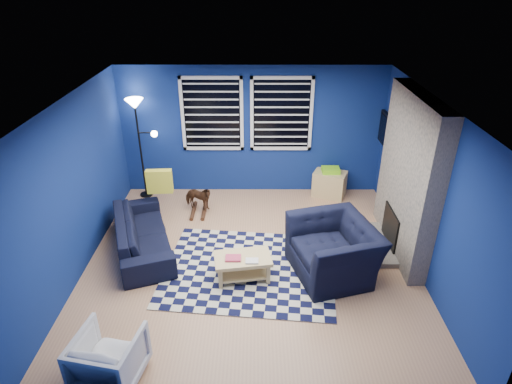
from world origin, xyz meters
TOP-DOWN VIEW (x-y plane):
  - floor at (0.00, 0.00)m, footprint 5.00×5.00m
  - ceiling at (0.00, 0.00)m, footprint 5.00×5.00m
  - wall_back at (0.00, 2.50)m, footprint 5.00×0.00m
  - wall_left at (-2.50, 0.00)m, footprint 0.00×5.00m
  - wall_right at (2.50, 0.00)m, footprint 0.00×5.00m
  - fireplace at (2.36, 0.50)m, footprint 0.65×2.00m
  - window_left at (-0.75, 2.46)m, footprint 1.17×0.06m
  - window_right at (0.55, 2.46)m, footprint 1.17×0.06m
  - tv at (2.45, 2.00)m, footprint 0.07×1.00m
  - rug at (-0.03, -0.13)m, footprint 2.69×2.24m
  - sofa at (-1.73, 0.41)m, footprint 2.11×1.37m
  - armchair_big at (1.21, -0.18)m, footprint 1.49×1.39m
  - armchair_bent at (-1.50, -2.05)m, footprint 0.79×0.80m
  - rocking_horse at (-0.98, 1.56)m, footprint 0.43×0.62m
  - coffee_table at (-0.11, -0.34)m, footprint 0.86×0.58m
  - cabinet at (1.52, 2.25)m, footprint 0.72×0.61m
  - floor_lamp at (-2.09, 2.25)m, footprint 0.53×0.33m
  - throw_pillow at (-1.58, 1.28)m, footprint 0.45×0.16m

SIDE VIEW (x-z plane):
  - floor at x=0.00m, z-range 0.00..0.00m
  - rug at x=-0.03m, z-range 0.00..0.02m
  - cabinet at x=1.52m, z-range -0.03..0.56m
  - coffee_table at x=-0.11m, z-range 0.08..0.48m
  - sofa at x=-1.73m, z-range 0.00..0.57m
  - rocking_horse at x=-0.98m, z-range 0.07..0.55m
  - armchair_bent at x=-1.50m, z-range 0.00..0.62m
  - armchair_big at x=1.21m, z-range 0.00..0.80m
  - throw_pillow at x=-1.58m, z-range 0.57..0.99m
  - fireplace at x=2.36m, z-range -0.05..2.45m
  - wall_back at x=0.00m, z-range -1.25..3.75m
  - wall_left at x=-2.50m, z-range -1.25..3.75m
  - wall_right at x=2.50m, z-range -1.25..3.75m
  - tv at x=2.45m, z-range 1.11..1.69m
  - window_left at x=-0.75m, z-range 0.89..2.31m
  - window_right at x=0.55m, z-range 0.89..2.31m
  - floor_lamp at x=-2.09m, z-range 0.62..2.58m
  - ceiling at x=0.00m, z-range 2.50..2.50m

